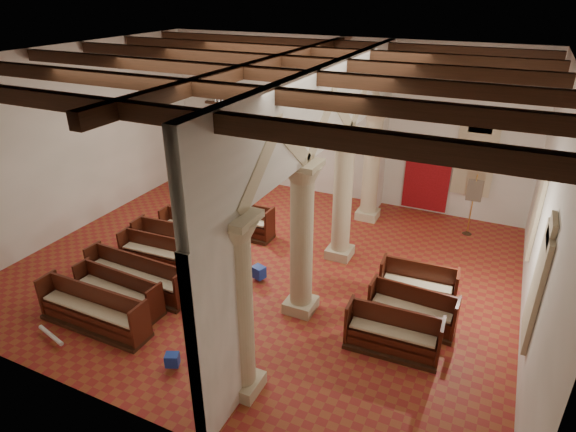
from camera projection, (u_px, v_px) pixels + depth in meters
The scene contains 30 objects.
floor at pixel (266, 266), 14.44m from camera, with size 14.00×14.00×0.00m, color brown.
ceiling at pixel (261, 58), 11.82m from camera, with size 14.00×14.00×0.00m, color black.
wall_back at pixel (338, 121), 18.01m from camera, with size 14.00×0.02×6.00m, color white.
wall_front at pixel (101, 285), 8.24m from camera, with size 14.00×0.02×6.00m, color white.
wall_left at pixel (75, 141), 15.80m from camera, with size 0.02×12.00×6.00m, color white.
wall_right at pixel (549, 221), 10.46m from camera, with size 0.02×12.00×6.00m, color white.
ceiling_beams at pixel (261, 66), 11.90m from camera, with size 13.80×11.80×0.30m, color #3B1F12, non-canonical shape.
arcade at pixel (326, 162), 12.19m from camera, with size 0.90×11.90×6.00m.
window_right_a at pixel (539, 287), 9.59m from camera, with size 0.03×1.00×2.20m, color #306C54.
window_right_b at pixel (539, 210), 12.85m from camera, with size 0.03×1.00×2.20m, color #306C54.
window_back at pixel (475, 160), 16.44m from camera, with size 1.00×0.03×2.20m, color #306C54.
pipe_organ at pixel (230, 151), 20.04m from camera, with size 2.10×0.85×4.40m.
lectern at pixel (256, 178), 19.49m from camera, with size 0.61×0.63×1.33m.
dossal_curtain at pixel (426, 182), 17.41m from camera, with size 1.80×0.07×2.17m.
processional_banner at pixel (470, 214), 15.97m from camera, with size 0.49×0.62×2.13m.
hymnal_box_a at pixel (172, 360), 10.51m from camera, with size 0.29×0.24×0.29m, color #162899.
hymnal_box_b at pixel (215, 291), 12.80m from camera, with size 0.36×0.29×0.36m, color navy.
hymnal_box_c at pixel (259, 272), 13.65m from camera, with size 0.35×0.28×0.35m, color #151894.
tube_heater_a at pixel (51, 335), 11.37m from camera, with size 0.10×0.10×1.00m, color white.
tube_heater_b at pixel (98, 318), 11.97m from camera, with size 0.10×0.10×0.96m, color white.
nave_pew_0 at pixel (94, 315), 11.74m from camera, with size 3.03×0.73×1.09m.
nave_pew_1 at pixel (119, 296), 12.53m from camera, with size 2.63×0.79×0.98m.
nave_pew_2 at pixel (137, 281), 13.12m from camera, with size 3.21×0.81×1.05m.
nave_pew_3 at pixel (166, 259), 14.19m from camera, with size 3.04×0.80×0.99m.
nave_pew_4 at pixel (184, 250), 14.58m from camera, with size 3.37×0.95×1.13m.
nave_pew_5 at pixel (203, 235), 15.51m from camera, with size 2.96×0.75×1.04m.
nave_pew_6 at pixel (226, 221), 16.33m from camera, with size 3.40×0.78×1.12m.
aisle_pew_0 at pixel (392, 338), 10.96m from camera, with size 2.17×0.82×1.09m.
aisle_pew_1 at pixel (411, 314), 11.81m from camera, with size 2.14×0.77×1.03m.
aisle_pew_2 at pixel (417, 290), 12.67m from camera, with size 2.00×0.86×1.12m.
Camera 1 is at (5.83, -10.88, 7.67)m, focal length 30.00 mm.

